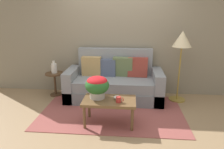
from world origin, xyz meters
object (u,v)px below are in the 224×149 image
(coffee_table, at_px, (109,103))
(side_table, at_px, (55,80))
(coffee_mug, at_px, (119,100))
(potted_plant, at_px, (97,85))
(table_vase, at_px, (54,68))
(couch, at_px, (114,83))
(snack_bowl, at_px, (117,97))
(floor_lamp, at_px, (182,44))

(coffee_table, relative_size, side_table, 1.66)
(side_table, bearing_deg, coffee_mug, -40.01)
(potted_plant, xyz_separation_m, coffee_mug, (0.37, -0.16, -0.18))
(table_vase, bearing_deg, coffee_mug, -40.28)
(couch, distance_m, coffee_table, 1.13)
(side_table, height_order, table_vase, table_vase)
(coffee_table, bearing_deg, snack_bowl, 13.15)
(side_table, height_order, coffee_mug, coffee_mug)
(floor_lamp, bearing_deg, side_table, 179.12)
(coffee_table, distance_m, side_table, 1.81)
(snack_bowl, bearing_deg, side_table, 142.14)
(couch, bearing_deg, coffee_mug, -82.12)
(snack_bowl, relative_size, table_vase, 0.40)
(couch, height_order, side_table, couch)
(floor_lamp, xyz_separation_m, snack_bowl, (-1.24, -1.12, -0.74))
(table_vase, bearing_deg, side_table, -93.20)
(couch, distance_m, side_table, 1.36)
(couch, distance_m, table_vase, 1.39)
(coffee_table, height_order, snack_bowl, snack_bowl)
(coffee_table, relative_size, coffee_mug, 6.95)
(couch, xyz_separation_m, floor_lamp, (1.37, 0.02, 0.88))
(coffee_mug, height_order, snack_bowl, coffee_mug)
(potted_plant, height_order, coffee_mug, potted_plant)
(side_table, bearing_deg, table_vase, 86.80)
(snack_bowl, bearing_deg, coffee_table, -166.85)
(potted_plant, bearing_deg, snack_bowl, -5.49)
(couch, relative_size, table_vase, 7.37)
(coffee_mug, bearing_deg, side_table, 139.99)
(floor_lamp, xyz_separation_m, coffee_mug, (-1.20, -1.24, -0.73))
(floor_lamp, xyz_separation_m, potted_plant, (-1.57, -1.09, -0.55))
(floor_lamp, bearing_deg, snack_bowl, -137.94)
(couch, height_order, coffee_table, couch)
(floor_lamp, distance_m, coffee_mug, 1.87)
(snack_bowl, xyz_separation_m, table_vase, (-1.49, 1.17, 0.16))
(coffee_mug, distance_m, snack_bowl, 0.13)
(side_table, relative_size, potted_plant, 1.32)
(coffee_table, bearing_deg, couch, 90.37)
(coffee_table, height_order, floor_lamp, floor_lamp)
(side_table, bearing_deg, floor_lamp, -0.88)
(couch, relative_size, floor_lamp, 1.38)
(floor_lamp, distance_m, snack_bowl, 1.83)
(floor_lamp, distance_m, potted_plant, 1.99)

